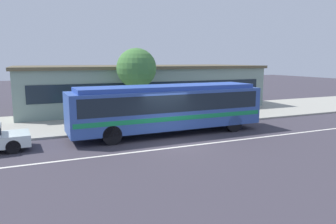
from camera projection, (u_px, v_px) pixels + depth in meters
The scene contains 7 objects.
ground_plane at pixel (172, 143), 16.41m from camera, with size 120.00×120.00×0.00m, color #38343E.
sidewalk_slab at pixel (130, 118), 23.14m from camera, with size 60.00×8.00×0.12m, color #9A988D.
lane_stripe_center at pixel (179, 147), 15.68m from camera, with size 56.00×0.16×0.01m, color silver.
transit_bus at pixel (168, 106), 18.30m from camera, with size 11.22×2.71×2.81m.
pedestrian_waiting_near_sign at pixel (214, 103), 23.36m from camera, with size 0.38×0.38×1.70m.
street_tree_near_stop at pixel (137, 69), 22.07m from camera, with size 2.77×2.77×4.94m.
station_building at pixel (141, 87), 28.61m from camera, with size 20.90×8.79×3.75m.
Camera 1 is at (-6.55, -14.53, 4.21)m, focal length 34.15 mm.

